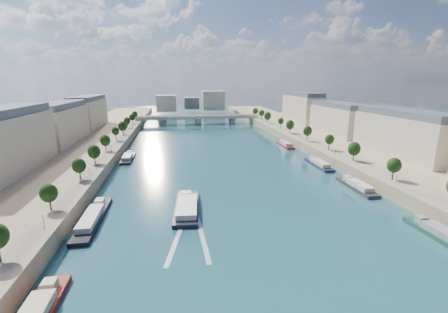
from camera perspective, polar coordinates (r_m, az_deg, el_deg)
name	(u,v)px	position (r m, az deg, el deg)	size (l,w,h in m)	color
ground	(220,163)	(147.53, -0.83, -1.19)	(700.00, 700.00, 0.00)	#0C2C34
quay_left	(63,164)	(154.12, -28.36, -1.31)	(44.00, 520.00, 5.00)	#9E8460
quay_right	(354,152)	(172.52, 23.55, 0.74)	(44.00, 520.00, 5.00)	#9E8460
pave_left	(97,158)	(149.21, -23.04, -0.18)	(14.00, 520.00, 0.10)	gray
pave_right	(328,149)	(164.38, 19.23, 1.43)	(14.00, 520.00, 0.10)	gray
trees_left	(101,145)	(149.48, -22.32, 2.06)	(4.80, 268.80, 8.26)	#382B1E
trees_right	(317,135)	(171.11, 17.22, 3.93)	(4.80, 268.80, 8.26)	#382B1E
lamps_left	(102,157)	(138.08, -22.27, -0.03)	(0.36, 200.36, 4.28)	black
lamps_right	(316,142)	(166.10, 17.13, 2.69)	(0.36, 200.36, 4.28)	black
buildings_left	(38,130)	(167.13, -31.85, 4.25)	(16.00, 226.00, 23.20)	#C1AF94
buildings_right	(366,122)	(187.16, 25.38, 5.89)	(16.00, 226.00, 23.20)	#C1AF94
skyline	(195,102)	(361.78, -5.56, 10.34)	(79.00, 42.00, 22.00)	#C1AF94
bridge	(198,119)	(278.73, -4.98, 7.20)	(112.00, 12.00, 8.15)	#C1B79E
tour_barge	(187,207)	(95.64, -7.09, -9.58)	(9.32, 25.90, 3.61)	black
wake	(190,237)	(81.12, -6.55, -14.91)	(10.74, 26.03, 0.04)	silver
moored_barges_left	(86,231)	(89.54, -24.87, -12.69)	(5.00, 158.16, 3.60)	#181732
moored_barges_right	(357,187)	(123.13, 24.03, -5.26)	(5.00, 164.48, 3.60)	black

